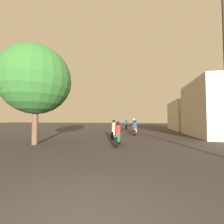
% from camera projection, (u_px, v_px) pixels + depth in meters
% --- Properties ---
extents(motorcycle_green, '(0.60, 1.90, 1.48)m').
position_uv_depth(motorcycle_green, '(118.00, 136.00, 9.04)').
color(motorcycle_green, black).
rests_on(motorcycle_green, ground_plane).
extents(motorcycle_white, '(0.60, 2.06, 1.56)m').
position_uv_depth(motorcycle_white, '(114.00, 131.00, 12.52)').
color(motorcycle_white, black).
rests_on(motorcycle_white, ground_plane).
extents(motorcycle_orange, '(0.60, 1.92, 1.50)m').
position_uv_depth(motorcycle_orange, '(135.00, 129.00, 14.97)').
color(motorcycle_orange, black).
rests_on(motorcycle_orange, ground_plane).
extents(motorcycle_yellow, '(0.60, 2.05, 1.69)m').
position_uv_depth(motorcycle_yellow, '(134.00, 126.00, 19.02)').
color(motorcycle_yellow, black).
rests_on(motorcycle_yellow, ground_plane).
extents(motorcycle_black, '(0.60, 2.01, 1.57)m').
position_uv_depth(motorcycle_black, '(126.00, 125.00, 23.36)').
color(motorcycle_black, black).
rests_on(motorcycle_black, ground_plane).
extents(building_right_near, '(5.14, 6.80, 5.14)m').
position_uv_depth(building_right_near, '(221.00, 109.00, 13.75)').
color(building_right_near, beige).
rests_on(building_right_near, ground_plane).
extents(building_right_far, '(5.41, 7.37, 4.21)m').
position_uv_depth(building_right_far, '(191.00, 116.00, 21.93)').
color(building_right_far, beige).
rests_on(building_right_far, ground_plane).
extents(street_tree, '(4.40, 4.40, 6.34)m').
position_uv_depth(street_tree, '(36.00, 80.00, 9.64)').
color(street_tree, brown).
rests_on(street_tree, ground_plane).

